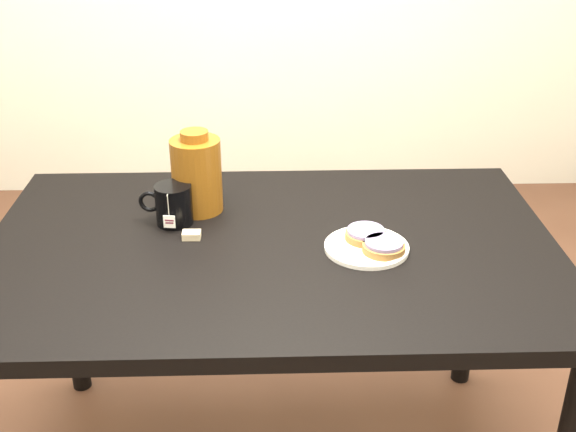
{
  "coord_description": "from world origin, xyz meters",
  "views": [
    {
      "loc": [
        -0.01,
        -1.55,
        1.6
      ],
      "look_at": [
        0.04,
        0.03,
        0.81
      ],
      "focal_mm": 45.0,
      "sensor_mm": 36.0,
      "label": 1
    }
  ],
  "objects_px": {
    "table": "(272,272)",
    "plate": "(367,247)",
    "bagel_front": "(384,246)",
    "teabag_pouch": "(192,235)",
    "mug": "(173,204)",
    "bagel_package": "(197,174)",
    "bagel_back": "(366,234)"
  },
  "relations": [
    {
      "from": "table",
      "to": "plate",
      "type": "height_order",
      "value": "plate"
    },
    {
      "from": "bagel_front",
      "to": "teabag_pouch",
      "type": "relative_size",
      "value": 2.4
    },
    {
      "from": "table",
      "to": "mug",
      "type": "height_order",
      "value": "mug"
    },
    {
      "from": "plate",
      "to": "mug",
      "type": "xyz_separation_m",
      "value": [
        -0.48,
        0.16,
        0.05
      ]
    },
    {
      "from": "mug",
      "to": "bagel_package",
      "type": "relative_size",
      "value": 0.66
    },
    {
      "from": "table",
      "to": "teabag_pouch",
      "type": "distance_m",
      "value": 0.22
    },
    {
      "from": "bagel_back",
      "to": "teabag_pouch",
      "type": "height_order",
      "value": "bagel_back"
    },
    {
      "from": "plate",
      "to": "mug",
      "type": "distance_m",
      "value": 0.5
    },
    {
      "from": "table",
      "to": "mug",
      "type": "xyz_separation_m",
      "value": [
        -0.25,
        0.12,
        0.14
      ]
    },
    {
      "from": "table",
      "to": "bagel_back",
      "type": "distance_m",
      "value": 0.25
    },
    {
      "from": "bagel_package",
      "to": "teabag_pouch",
      "type": "bearing_deg",
      "value": -91.53
    },
    {
      "from": "bagel_back",
      "to": "bagel_front",
      "type": "bearing_deg",
      "value": -60.56
    },
    {
      "from": "bagel_front",
      "to": "bagel_back",
      "type": "bearing_deg",
      "value": 119.44
    },
    {
      "from": "table",
      "to": "mug",
      "type": "bearing_deg",
      "value": 155.19
    },
    {
      "from": "plate",
      "to": "bagel_back",
      "type": "bearing_deg",
      "value": 87.71
    },
    {
      "from": "bagel_back",
      "to": "mug",
      "type": "distance_m",
      "value": 0.5
    },
    {
      "from": "bagel_package",
      "to": "mug",
      "type": "bearing_deg",
      "value": -126.25
    },
    {
      "from": "mug",
      "to": "bagel_package",
      "type": "distance_m",
      "value": 0.11
    },
    {
      "from": "teabag_pouch",
      "to": "bagel_package",
      "type": "xyz_separation_m",
      "value": [
        0.0,
        0.16,
        0.09
      ]
    },
    {
      "from": "mug",
      "to": "teabag_pouch",
      "type": "xyz_separation_m",
      "value": [
        0.05,
        -0.09,
        -0.04
      ]
    },
    {
      "from": "bagel_back",
      "to": "mug",
      "type": "xyz_separation_m",
      "value": [
        -0.48,
        0.12,
        0.03
      ]
    },
    {
      "from": "table",
      "to": "teabag_pouch",
      "type": "xyz_separation_m",
      "value": [
        -0.2,
        0.03,
        0.09
      ]
    },
    {
      "from": "table",
      "to": "bagel_front",
      "type": "distance_m",
      "value": 0.29
    },
    {
      "from": "bagel_front",
      "to": "mug",
      "type": "bearing_deg",
      "value": 160.19
    },
    {
      "from": "mug",
      "to": "teabag_pouch",
      "type": "distance_m",
      "value": 0.11
    },
    {
      "from": "bagel_back",
      "to": "plate",
      "type": "bearing_deg",
      "value": -92.29
    },
    {
      "from": "mug",
      "to": "table",
      "type": "bearing_deg",
      "value": -17.0
    },
    {
      "from": "plate",
      "to": "bagel_front",
      "type": "height_order",
      "value": "bagel_front"
    },
    {
      "from": "plate",
      "to": "teabag_pouch",
      "type": "height_order",
      "value": "teabag_pouch"
    },
    {
      "from": "plate",
      "to": "bagel_front",
      "type": "relative_size",
      "value": 1.88
    },
    {
      "from": "bagel_front",
      "to": "teabag_pouch",
      "type": "bearing_deg",
      "value": 167.87
    },
    {
      "from": "mug",
      "to": "teabag_pouch",
      "type": "bearing_deg",
      "value": -50.87
    }
  ]
}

